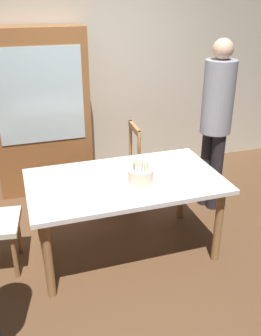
% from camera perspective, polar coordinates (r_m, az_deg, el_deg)
% --- Properties ---
extents(ground, '(6.40, 6.40, 0.00)m').
position_cam_1_polar(ground, '(3.65, -0.77, -12.32)').
color(ground, brown).
extents(back_wall, '(6.40, 0.10, 2.60)m').
position_cam_1_polar(back_wall, '(4.78, -7.60, 13.87)').
color(back_wall, beige).
rests_on(back_wall, ground).
extents(dining_table, '(1.67, 0.96, 0.75)m').
position_cam_1_polar(dining_table, '(3.28, -0.83, -3.07)').
color(dining_table, white).
rests_on(dining_table, ground).
extents(birthday_cake, '(0.28, 0.28, 0.19)m').
position_cam_1_polar(birthday_cake, '(3.17, 1.52, -1.24)').
color(birthday_cake, silver).
rests_on(birthday_cake, dining_table).
extents(plate_near_celebrant, '(0.22, 0.22, 0.01)m').
position_cam_1_polar(plate_near_celebrant, '(2.97, -8.17, -4.62)').
color(plate_near_celebrant, white).
rests_on(plate_near_celebrant, dining_table).
extents(plate_far_side, '(0.22, 0.22, 0.01)m').
position_cam_1_polar(plate_far_side, '(3.41, -3.25, -0.26)').
color(plate_far_side, white).
rests_on(plate_far_side, dining_table).
extents(fork_near_celebrant, '(0.18, 0.04, 0.01)m').
position_cam_1_polar(fork_near_celebrant, '(2.94, -11.19, -5.24)').
color(fork_near_celebrant, silver).
rests_on(fork_near_celebrant, dining_table).
extents(fork_far_side, '(0.18, 0.03, 0.01)m').
position_cam_1_polar(fork_far_side, '(3.37, -5.85, -0.71)').
color(fork_far_side, silver).
rests_on(fork_far_side, dining_table).
extents(chair_spindle_back, '(0.47, 0.47, 0.95)m').
position_cam_1_polar(chair_spindle_back, '(4.11, -1.67, -0.23)').
color(chair_spindle_back, tan).
rests_on(chair_spindle_back, ground).
extents(person_guest, '(0.32, 0.32, 1.83)m').
position_cam_1_polar(person_guest, '(4.01, 12.92, 7.61)').
color(person_guest, '#262328').
rests_on(person_guest, ground).
extents(china_cabinet, '(1.10, 0.45, 1.90)m').
position_cam_1_polar(china_cabinet, '(4.52, -13.53, 8.18)').
color(china_cabinet, brown).
rests_on(china_cabinet, ground).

